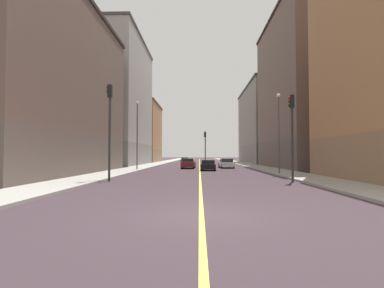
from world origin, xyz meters
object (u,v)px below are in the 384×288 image
at_px(traffic_light_left_near, 292,126).
at_px(car_black, 208,165).
at_px(traffic_light_right_near, 109,120).
at_px(building_left_mid, 302,91).
at_px(building_right_corner, 46,86).
at_px(building_left_far, 265,125).
at_px(car_white, 226,163).
at_px(traffic_light_median_far, 205,144).
at_px(building_right_midblock, 120,102).
at_px(building_right_distant, 141,133).
at_px(street_lamp_right_near, 137,129).
at_px(street_lamp_left_near, 279,125).
at_px(car_green, 185,160).
at_px(car_maroon, 188,164).

relative_size(traffic_light_left_near, car_black, 1.46).
xyz_separation_m(traffic_light_left_near, traffic_light_right_near, (-12.86, 0.00, 0.45)).
bearing_deg(building_left_mid, building_right_corner, -152.87).
xyz_separation_m(traffic_light_right_near, car_black, (7.47, 15.25, -3.75)).
bearing_deg(building_left_mid, building_left_far, 90.00).
relative_size(car_black, car_white, 0.89).
bearing_deg(traffic_light_median_far, building_left_far, 51.54).
xyz_separation_m(building_right_corner, building_right_midblock, (-0.00, 25.76, 3.05)).
distance_m(building_left_mid, car_black, 17.76).
height_order(building_left_far, building_right_distant, building_left_far).
relative_size(traffic_light_median_far, street_lamp_right_near, 0.70).
xyz_separation_m(building_left_mid, street_lamp_left_near, (-6.93, -13.79, -6.15)).
bearing_deg(car_black, street_lamp_left_near, -51.26).
distance_m(street_lamp_right_near, car_black, 9.56).
bearing_deg(building_right_midblock, car_black, -47.60).
xyz_separation_m(traffic_light_left_near, street_lamp_left_near, (1.02, 7.26, 0.74)).
relative_size(traffic_light_right_near, car_white, 1.47).
bearing_deg(car_green, street_lamp_left_near, -75.66).
xyz_separation_m(building_right_corner, traffic_light_right_near, (7.91, -6.34, -3.89)).
relative_size(traffic_light_left_near, car_maroon, 1.35).
bearing_deg(car_green, building_left_mid, -58.15).
distance_m(street_lamp_left_near, street_lamp_right_near, 16.42).
distance_m(building_right_corner, building_right_distant, 45.78).
bearing_deg(car_green, building_right_distant, 167.31).
relative_size(street_lamp_left_near, car_green, 1.72).
xyz_separation_m(traffic_light_median_far, car_maroon, (-2.46, -8.12, -3.02)).
relative_size(building_right_distant, traffic_light_right_near, 2.42).
relative_size(building_right_midblock, traffic_light_right_near, 3.29).
bearing_deg(car_green, street_lamp_right_near, -96.49).
bearing_deg(building_left_mid, car_maroon, -176.70).
distance_m(traffic_light_right_near, street_lamp_right_near, 14.30).
bearing_deg(building_right_midblock, traffic_light_right_near, -76.15).
relative_size(building_left_far, traffic_light_left_near, 4.04).
bearing_deg(building_right_corner, traffic_light_right_near, -38.71).
bearing_deg(building_right_corner, building_right_midblock, 90.00).
bearing_deg(traffic_light_median_far, building_right_distant, 122.63).
distance_m(traffic_light_left_near, traffic_light_median_far, 28.79).
relative_size(building_right_distant, traffic_light_median_far, 2.93).
relative_size(building_right_distant, car_black, 3.98).
bearing_deg(building_left_far, building_right_midblock, -155.49).
bearing_deg(street_lamp_right_near, car_white, 33.37).
xyz_separation_m(building_left_far, car_black, (-13.33, -29.94, -7.74)).
bearing_deg(car_black, car_maroon, 117.74).
bearing_deg(building_right_corner, car_maroon, 47.12).
height_order(traffic_light_left_near, car_white, traffic_light_left_near).
relative_size(building_left_mid, traffic_light_right_near, 3.15).
height_order(car_black, car_maroon, car_maroon).
bearing_deg(traffic_light_left_near, building_left_far, 80.03).
relative_size(building_right_corner, street_lamp_right_near, 3.03).
relative_size(traffic_light_right_near, traffic_light_median_far, 1.21).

